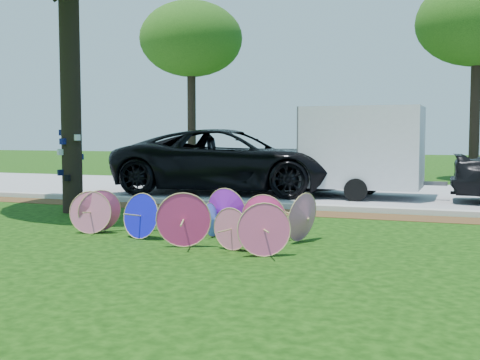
% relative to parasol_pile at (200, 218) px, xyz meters
% --- Properties ---
extents(ground, '(90.00, 90.00, 0.00)m').
position_rel_parasol_pile_xyz_m(ground, '(-0.32, -0.59, -0.38)').
color(ground, black).
rests_on(ground, ground).
extents(mulch_strip, '(90.00, 1.00, 0.01)m').
position_rel_parasol_pile_xyz_m(mulch_strip, '(-0.32, 3.91, -0.38)').
color(mulch_strip, '#472D16').
rests_on(mulch_strip, ground).
extents(curb, '(90.00, 0.30, 0.12)m').
position_rel_parasol_pile_xyz_m(curb, '(-0.32, 4.61, -0.32)').
color(curb, '#B7B5AD').
rests_on(curb, ground).
extents(street, '(90.00, 8.00, 0.01)m').
position_rel_parasol_pile_xyz_m(street, '(-0.32, 8.76, -0.38)').
color(street, gray).
rests_on(street, ground).
extents(parasol_pile, '(4.38, 1.95, 0.86)m').
position_rel_parasol_pile_xyz_m(parasol_pile, '(0.00, 0.00, 0.00)').
color(parasol_pile, '#DD668B').
rests_on(parasol_pile, ground).
extents(black_van, '(7.09, 3.90, 1.88)m').
position_rel_parasol_pile_xyz_m(black_van, '(-2.36, 7.62, 0.56)').
color(black_van, black).
rests_on(black_van, ground).
extents(cargo_trailer, '(3.14, 2.02, 2.77)m').
position_rel_parasol_pile_xyz_m(cargo_trailer, '(1.49, 7.60, 1.00)').
color(cargo_trailer, silver).
rests_on(cargo_trailer, ground).
extents(bg_trees, '(24.96, 5.83, 7.40)m').
position_rel_parasol_pile_xyz_m(bg_trees, '(3.70, 14.38, 5.38)').
color(bg_trees, black).
rests_on(bg_trees, ground).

